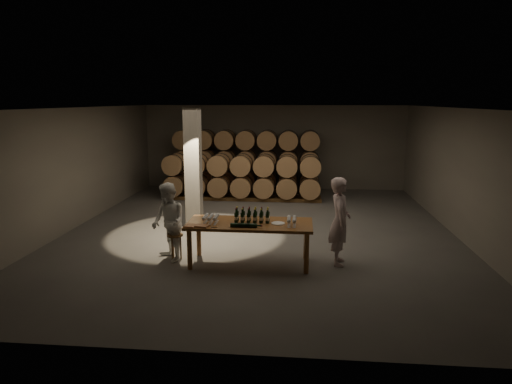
# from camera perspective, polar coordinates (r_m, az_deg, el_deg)

# --- Properties ---
(room) EXTENTS (12.00, 12.00, 12.00)m
(room) POSITION_cam_1_polar(r_m,az_deg,el_deg) (12.25, -7.84, 2.90)
(room) COLOR #55524F
(room) RESTS_ON ground
(tasting_table) EXTENTS (2.60, 1.10, 0.90)m
(tasting_table) POSITION_cam_1_polar(r_m,az_deg,el_deg) (9.51, -0.81, -4.44)
(tasting_table) COLOR brown
(tasting_table) RESTS_ON ground
(barrel_stack_back) EXTENTS (5.48, 0.95, 2.31)m
(barrel_stack_back) POSITION_cam_1_polar(r_m,az_deg,el_deg) (17.04, -1.20, 4.02)
(barrel_stack_back) COLOR brown
(barrel_stack_back) RESTS_ON ground
(barrel_stack_front) EXTENTS (5.48, 0.95, 1.57)m
(barrel_stack_front) POSITION_cam_1_polar(r_m,az_deg,el_deg) (15.72, -1.79, 2.03)
(barrel_stack_front) COLOR brown
(barrel_stack_front) RESTS_ON ground
(bottle_cluster) EXTENTS (0.73, 0.23, 0.31)m
(bottle_cluster) POSITION_cam_1_polar(r_m,az_deg,el_deg) (9.50, -0.50, -3.13)
(bottle_cluster) COLOR black
(bottle_cluster) RESTS_ON tasting_table
(lying_bottles) EXTENTS (0.64, 0.09, 0.09)m
(lying_bottles) POSITION_cam_1_polar(r_m,az_deg,el_deg) (9.12, -1.46, -4.19)
(lying_bottles) COLOR black
(lying_bottles) RESTS_ON tasting_table
(glass_cluster_left) EXTENTS (0.30, 0.41, 0.17)m
(glass_cluster_left) POSITION_cam_1_polar(r_m,az_deg,el_deg) (9.49, -5.69, -3.14)
(glass_cluster_left) COLOR silver
(glass_cluster_left) RESTS_ON tasting_table
(glass_cluster_right) EXTENTS (0.19, 0.41, 0.17)m
(glass_cluster_right) POSITION_cam_1_polar(r_m,az_deg,el_deg) (9.27, 4.49, -3.43)
(glass_cluster_right) COLOR silver
(glass_cluster_right) RESTS_ON tasting_table
(plate) EXTENTS (0.28, 0.28, 0.02)m
(plate) POSITION_cam_1_polar(r_m,az_deg,el_deg) (9.41, 2.77, -3.92)
(plate) COLOR white
(plate) RESTS_ON tasting_table
(notebook_near) EXTENTS (0.30, 0.26, 0.03)m
(notebook_near) POSITION_cam_1_polar(r_m,az_deg,el_deg) (9.24, -6.76, -4.23)
(notebook_near) COLOR #985D37
(notebook_near) RESTS_ON tasting_table
(notebook_corner) EXTENTS (0.25, 0.29, 0.02)m
(notebook_corner) POSITION_cam_1_polar(r_m,az_deg,el_deg) (9.30, -8.18, -4.18)
(notebook_corner) COLOR #985D37
(notebook_corner) RESTS_ON tasting_table
(pen) EXTENTS (0.13, 0.01, 0.01)m
(pen) POSITION_cam_1_polar(r_m,az_deg,el_deg) (9.15, -5.26, -4.43)
(pen) COLOR black
(pen) RESTS_ON tasting_table
(stool) EXTENTS (0.34, 0.34, 0.57)m
(stool) POSITION_cam_1_polar(r_m,az_deg,el_deg) (10.01, -10.08, -5.77)
(stool) COLOR brown
(stool) RESTS_ON ground
(person_man) EXTENTS (0.46, 0.69, 1.85)m
(person_man) POSITION_cam_1_polar(r_m,az_deg,el_deg) (9.63, 10.43, -3.62)
(person_man) COLOR beige
(person_man) RESTS_ON ground
(person_woman) EXTENTS (1.01, 1.04, 1.69)m
(person_woman) POSITION_cam_1_polar(r_m,az_deg,el_deg) (9.89, -10.88, -3.74)
(person_woman) COLOR white
(person_woman) RESTS_ON ground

